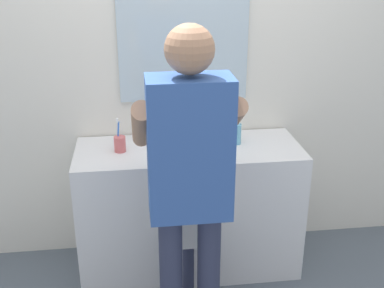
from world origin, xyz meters
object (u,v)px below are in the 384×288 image
(toothbrush_cup, at_px, (120,143))
(adult_parent, at_px, (189,168))
(child_toddler, at_px, (198,222))
(soap_bottle, at_px, (236,134))

(toothbrush_cup, distance_m, adult_parent, 0.75)
(adult_parent, bearing_deg, child_toddler, 73.24)
(toothbrush_cup, bearing_deg, adult_parent, -62.52)
(soap_bottle, xyz_separation_m, adult_parent, (-0.38, -0.69, 0.11))
(child_toddler, relative_size, adult_parent, 0.56)
(toothbrush_cup, height_order, adult_parent, adult_parent)
(adult_parent, bearing_deg, soap_bottle, 61.13)
(child_toddler, bearing_deg, soap_bottle, 55.05)
(child_toddler, bearing_deg, adult_parent, -106.76)
(soap_bottle, relative_size, child_toddler, 0.17)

